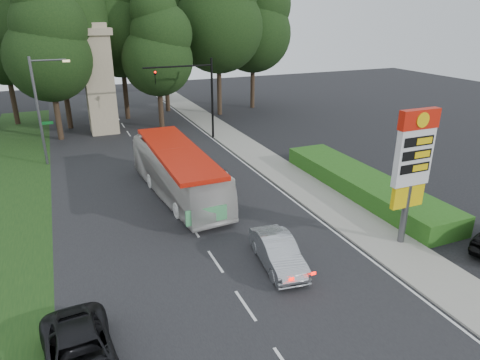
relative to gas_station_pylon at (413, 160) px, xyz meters
name	(u,v)px	position (x,y,z in m)	size (l,w,h in m)	color
ground	(251,314)	(-9.20, -1.99, -4.45)	(120.00, 120.00, 0.00)	black
road_surface	(172,198)	(-9.20, 10.01, -4.44)	(14.00, 80.00, 0.02)	black
sidewalk_right	(291,178)	(-0.70, 10.01, -4.39)	(3.00, 80.00, 0.12)	gray
grass_verge_left	(10,187)	(-18.70, 16.01, -4.44)	(5.00, 50.00, 0.02)	#193814
hedge	(363,184)	(2.30, 6.01, -3.85)	(3.00, 14.00, 1.20)	#235316
gas_station_pylon	(413,160)	(0.00, 0.00, 0.00)	(2.10, 0.45, 6.85)	#59595E
traffic_signal_mast	(198,88)	(-3.52, 22.00, 0.22)	(6.10, 0.35, 7.20)	black
streetlight_signs	(41,107)	(-16.19, 20.01, -0.01)	(2.75, 0.98, 8.00)	#59595E
monument	(99,79)	(-11.20, 28.01, 0.66)	(3.00, 3.00, 10.05)	tan
tree_center_right	(118,11)	(-8.20, 33.01, 6.57)	(9.24, 9.24, 18.15)	#2D2116
tree_east_near	(163,24)	(-3.20, 35.01, 5.23)	(8.12, 8.12, 15.95)	#2D2116
tree_east_mid	(218,7)	(1.80, 31.01, 6.91)	(9.52, 9.52, 18.70)	#2D2116
tree_far_east	(253,17)	(6.80, 33.01, 5.90)	(8.68, 8.68, 17.05)	#2D2116
tree_monument_left	(46,40)	(-15.20, 27.01, 4.23)	(7.28, 7.28, 14.30)	#2D2116
tree_monument_right	(157,45)	(-5.70, 27.51, 3.56)	(6.72, 6.72, 13.20)	#2D2116
transit_bus	(178,173)	(-8.70, 10.16, -2.89)	(2.62, 11.20, 3.12)	silver
sedan_silver	(278,252)	(-6.66, 0.61, -3.75)	(1.49, 4.26, 1.40)	#A4A7AC
suv_charcoal	(80,355)	(-15.40, -2.47, -3.78)	(2.22, 4.82, 1.34)	black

